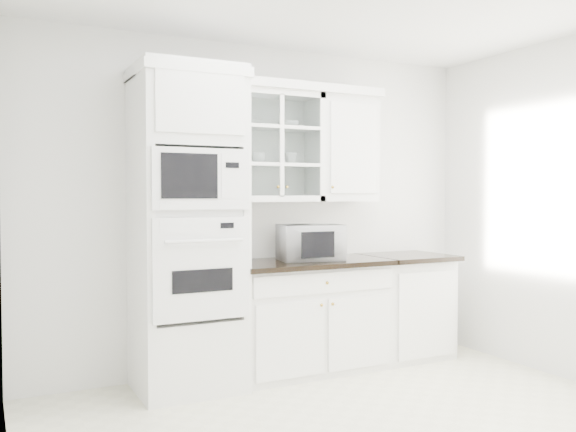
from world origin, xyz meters
TOP-DOWN VIEW (x-y plane):
  - room_shell at (0.00, 0.43)m, footprint 4.00×3.50m
  - oven_column at (-0.75, 1.42)m, footprint 0.76×0.68m
  - base_cabinet_run at (0.28, 1.45)m, footprint 1.32×0.67m
  - extra_base_cabinet at (1.28, 1.45)m, footprint 0.72×0.67m
  - upper_cabinet_glass at (0.03, 1.58)m, footprint 0.80×0.33m
  - upper_cabinet_solid at (0.71, 1.58)m, footprint 0.55×0.33m
  - crown_molding at (-0.07, 1.56)m, footprint 2.14×0.38m
  - countertop_microwave at (0.29, 1.43)m, footprint 0.58×0.51m
  - bowl_a at (-0.18, 1.60)m, footprint 0.22×0.22m
  - bowl_b at (0.17, 1.57)m, footprint 0.22×0.22m
  - cup_a at (-0.10, 1.59)m, footprint 0.13×0.13m
  - cup_b at (0.18, 1.57)m, footprint 0.11×0.11m

SIDE VIEW (x-z plane):
  - base_cabinet_run at x=0.28m, z-range 0.00..0.92m
  - extra_base_cabinet at x=1.28m, z-range 0.00..0.92m
  - countertop_microwave at x=0.29m, z-range 0.92..1.21m
  - oven_column at x=-0.75m, z-range 0.00..2.40m
  - cup_a at x=-0.10m, z-range 1.71..1.80m
  - cup_b at x=0.18m, z-range 1.71..1.81m
  - room_shell at x=0.00m, z-range 0.43..3.13m
  - upper_cabinet_glass at x=0.03m, z-range 1.40..2.30m
  - upper_cabinet_solid at x=0.71m, z-range 1.40..2.30m
  - bowl_a at x=-0.18m, z-range 2.01..2.06m
  - bowl_b at x=0.17m, z-range 2.01..2.06m
  - crown_molding at x=-0.07m, z-range 2.30..2.37m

